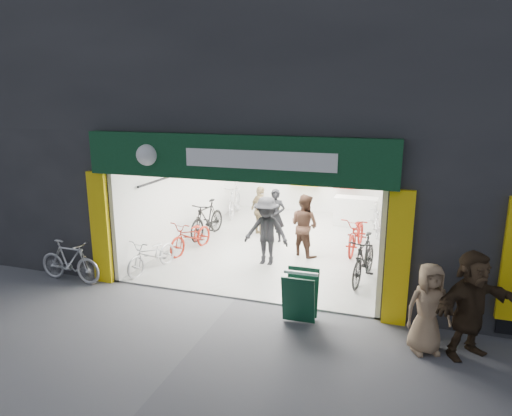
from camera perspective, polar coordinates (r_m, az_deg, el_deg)
The scene contains 17 objects.
ground at distance 9.96m, azimuth -2.63°, elevation -11.29°, with size 60.00×60.00×0.00m, color #56565B.
building at distance 13.61m, azimuth 8.63°, elevation 14.01°, with size 17.00×10.27×8.00m.
bike_left_front at distance 11.55m, azimuth -12.85°, elevation -5.69°, with size 0.58×1.67×0.88m, color #B5B5BA.
bike_left_midfront at distance 14.01m, azimuth -6.14°, elevation -1.41°, with size 0.54×1.90×1.14m, color black.
bike_left_midback at distance 12.75m, azimuth -8.10°, elevation -3.48°, with size 0.62×1.79×0.94m, color maroon.
bike_left_back at distance 16.43m, azimuth -2.68°, elevation 0.97°, with size 0.55×1.96×1.18m, color silver.
bike_right_front at distance 10.92m, azimuth 13.33°, elevation -6.21°, with size 0.52×1.86×1.12m, color black.
bike_right_mid at distance 12.97m, azimuth 12.50°, elevation -3.15°, with size 0.69×1.98×1.04m, color maroon.
bike_right_back at distance 14.70m, azimuth 14.75°, elevation -1.40°, with size 0.46×1.63×0.98m, color #AFAFB4.
parked_bike at distance 11.50m, azimuth -22.26°, elevation -6.17°, with size 0.47×1.66×1.00m, color silver.
customer_a at distance 13.39m, azimuth 2.44°, elevation -1.02°, with size 0.59×0.39×1.61m, color black.
customer_b at distance 12.29m, azimuth 6.05°, elevation -2.19°, with size 0.83×0.65×1.71m, color #3C251B.
customer_c at distance 11.55m, azimuth 1.30°, elevation -2.95°, with size 1.16×0.67×1.79m, color black.
customer_d at distance 14.06m, azimuth 0.54°, elevation -0.38°, with size 0.92×0.38×1.57m, color #917C54.
pedestrian_near at distance 8.27m, azimuth 20.72°, elevation -11.67°, with size 0.77×0.50×1.57m, color #8E7153.
pedestrian_far at distance 8.37m, azimuth 25.25°, elevation -10.84°, with size 1.70×0.54×1.83m, color #322416.
sandwich_board at distance 8.90m, azimuth 5.56°, elevation -10.74°, with size 0.66×0.65×0.97m.
Camera 1 is at (3.26, -8.42, 4.21)m, focal length 32.00 mm.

